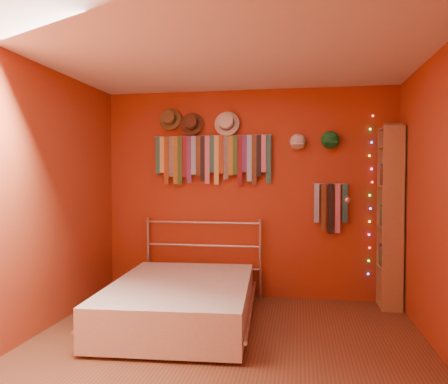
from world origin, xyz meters
The scene contains 15 objects.
ground centered at (0.00, 0.00, 0.00)m, with size 3.50×3.50×0.00m, color brown.
back_wall centered at (0.00, 1.75, 1.25)m, with size 3.50×0.02×2.50m, color #933517.
left_wall centered at (-1.75, 0.00, 1.25)m, with size 0.02×3.50×2.50m, color #933517.
ceiling centered at (0.00, 0.00, 2.50)m, with size 3.50×3.50×0.02m, color white.
tie_rack centered at (-0.42, 1.68, 1.70)m, with size 1.45×0.03×0.60m.
small_tie_rack centered at (0.98, 1.69, 1.13)m, with size 0.40×0.03×0.59m.
fedora_olive centered at (-0.95, 1.66, 2.17)m, with size 0.28×0.15×0.27m.
fedora_brown centered at (-0.68, 1.65, 2.11)m, with size 0.28×0.15×0.28m.
fedora_white centered at (-0.24, 1.65, 2.10)m, with size 0.30×0.16×0.30m.
cap_white centered at (0.60, 1.70, 1.86)m, with size 0.18×0.23×0.18m.
cap_green centered at (0.97, 1.70, 1.88)m, with size 0.19×0.24×0.19m.
fairy_lights centered at (1.43, 1.71, 1.24)m, with size 0.06×0.02×1.84m.
reading_lamp centered at (1.15, 1.51, 1.20)m, with size 0.07×0.31×0.09m.
bookshelf centered at (1.66, 1.53, 1.02)m, with size 0.25×0.34×2.00m.
bed centered at (-0.53, 0.66, 0.22)m, with size 1.55×2.01×0.95m.
Camera 1 is at (0.63, -3.50, 1.45)m, focal length 35.00 mm.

